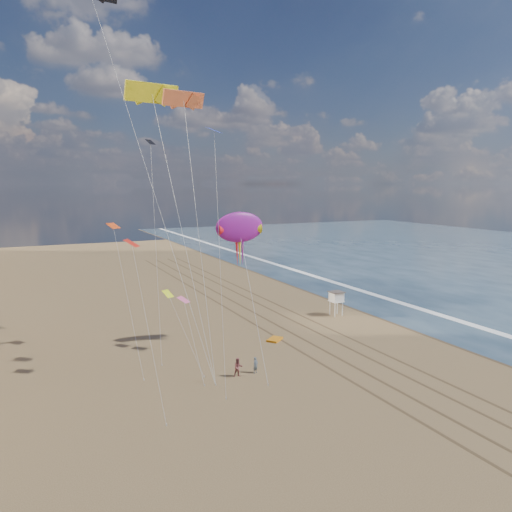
{
  "coord_description": "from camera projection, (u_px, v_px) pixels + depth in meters",
  "views": [
    {
      "loc": [
        -27.05,
        -23.2,
        17.38
      ],
      "look_at": [
        -3.57,
        26.0,
        9.5
      ],
      "focal_mm": 35.0,
      "sensor_mm": 36.0,
      "label": 1
    }
  ],
  "objects": [
    {
      "name": "kite_flyer_a",
      "position": [
        256.0,
        365.0,
        46.2
      ],
      "size": [
        0.64,
        0.53,
        1.51
      ],
      "primitive_type": "imported",
      "rotation": [
        0.0,
        0.0,
        0.37
      ],
      "color": "slate",
      "rests_on": "ground"
    },
    {
      "name": "small_kites",
      "position": [
        160.0,
        223.0,
        48.98
      ],
      "size": [
        9.04,
        15.01,
        17.07
      ],
      "color": "#EE5C95",
      "rests_on": "ground"
    },
    {
      "name": "foam",
      "position": [
        368.0,
        293.0,
        80.36
      ],
      "size": [
        260.0,
        260.0,
        0.0
      ],
      "primitive_type": "plane",
      "color": "white",
      "rests_on": "ground"
    },
    {
      "name": "wet_sand",
      "position": [
        347.0,
        295.0,
        78.57
      ],
      "size": [
        260.0,
        260.0,
        0.0
      ],
      "primitive_type": "plane",
      "color": "#42301E",
      "rests_on": "ground"
    },
    {
      "name": "kite_flyer_b",
      "position": [
        238.0,
        367.0,
        45.27
      ],
      "size": [
        0.93,
        0.76,
        1.76
      ],
      "primitive_type": "imported",
      "rotation": [
        0.0,
        0.0,
        -0.12
      ],
      "color": "#914B4A",
      "rests_on": "ground"
    },
    {
      "name": "ground",
      "position": [
        463.0,
        436.0,
        34.74
      ],
      "size": [
        260.0,
        260.0,
        0.0
      ],
      "primitive_type": "plane",
      "color": "brown",
      "rests_on": "ground"
    },
    {
      "name": "tracks",
      "position": [
        286.0,
        324.0,
        62.62
      ],
      "size": [
        7.68,
        120.0,
        0.01
      ],
      "color": "brown",
      "rests_on": "ground"
    },
    {
      "name": "parafoils",
      "position": [
        135.0,
        56.0,
        48.26
      ],
      "size": [
        12.52,
        7.51,
        11.82
      ],
      "color": "black",
      "rests_on": "ground"
    },
    {
      "name": "show_kite",
      "position": [
        240.0,
        228.0,
        53.18
      ],
      "size": [
        4.96,
        6.49,
        16.86
      ],
      "color": "#921691",
      "rests_on": "ground"
    },
    {
      "name": "lifeguard_stand",
      "position": [
        336.0,
        297.0,
        66.19
      ],
      "size": [
        1.8,
        1.8,
        3.25
      ],
      "color": "white",
      "rests_on": "ground"
    },
    {
      "name": "grounded_kite",
      "position": [
        275.0,
        339.0,
        55.91
      ],
      "size": [
        2.29,
        2.19,
        0.22
      ],
      "primitive_type": "cube",
      "rotation": [
        0.0,
        0.0,
        0.69
      ],
      "color": "orange",
      "rests_on": "ground"
    }
  ]
}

